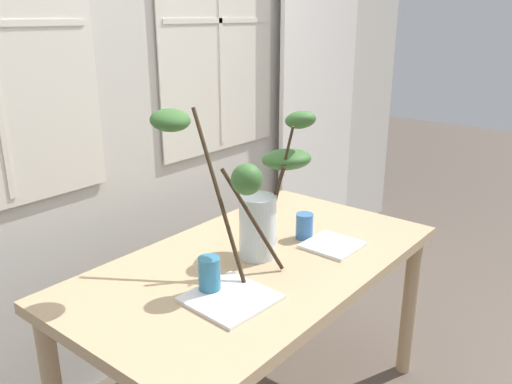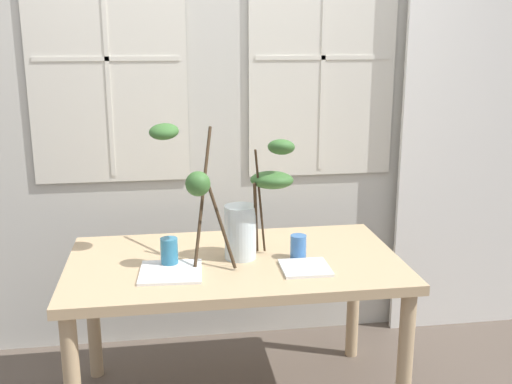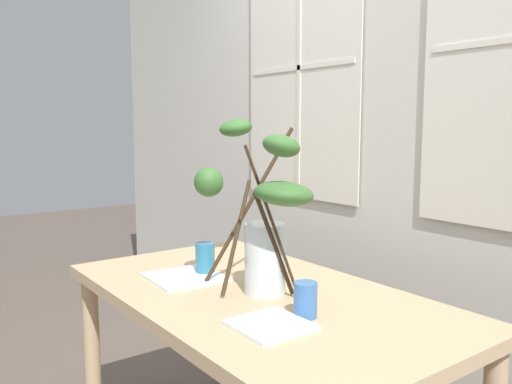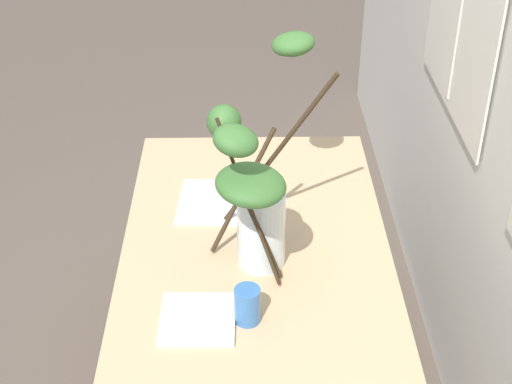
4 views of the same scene
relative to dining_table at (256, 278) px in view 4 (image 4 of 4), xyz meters
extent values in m
cube|color=tan|center=(0.00, 0.00, 0.07)|extent=(1.52, 0.85, 0.05)
cylinder|color=tan|center=(-0.70, -0.37, -0.31)|extent=(0.07, 0.07, 0.71)
cylinder|color=tan|center=(-0.70, 0.37, -0.31)|extent=(0.07, 0.07, 0.71)
cylinder|color=silver|center=(0.03, 0.01, 0.22)|extent=(0.15, 0.15, 0.25)
cylinder|color=silver|center=(0.03, 0.01, 0.14)|extent=(0.13, 0.13, 0.08)
cylinder|color=#382819|center=(-0.14, 0.07, 0.39)|extent=(0.12, 0.35, 0.58)
ellipsoid|color=#38662D|center=(-0.30, 0.12, 0.67)|extent=(0.17, 0.18, 0.09)
cylinder|color=#382819|center=(0.10, 0.00, 0.28)|extent=(0.05, 0.16, 0.37)
ellipsoid|color=#38662D|center=(0.17, -0.02, 0.46)|extent=(0.23, 0.24, 0.10)
cylinder|color=#382819|center=(-0.07, -0.04, 0.29)|extent=(0.13, 0.21, 0.38)
ellipsoid|color=#38662D|center=(-0.17, -0.09, 0.48)|extent=(0.16, 0.15, 0.13)
cylinder|color=#382819|center=(0.12, -0.02, 0.36)|extent=(0.08, 0.19, 0.52)
ellipsoid|color=#38662D|center=(0.20, -0.06, 0.62)|extent=(0.16, 0.17, 0.10)
cylinder|color=teal|center=(-0.30, -0.04, 0.16)|extent=(0.08, 0.08, 0.13)
cylinder|color=#386BAD|center=(0.29, -0.03, 0.15)|extent=(0.07, 0.07, 0.11)
cube|color=white|center=(-0.29, -0.13, 0.10)|extent=(0.28, 0.28, 0.01)
cube|color=white|center=(0.29, -0.17, 0.10)|extent=(0.21, 0.21, 0.01)
camera|label=1|loc=(-1.45, -1.17, 1.00)|focal=36.94mm
camera|label=2|loc=(-0.30, -2.60, 1.09)|focal=42.45mm
camera|label=3|loc=(1.47, -1.10, 0.68)|focal=37.03mm
camera|label=4|loc=(1.89, -0.03, 1.57)|focal=53.69mm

